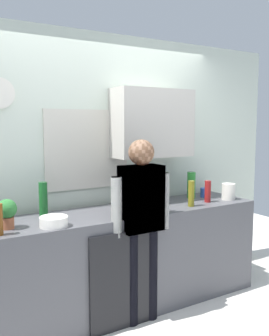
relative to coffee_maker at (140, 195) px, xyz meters
name	(u,v)px	position (x,y,z in m)	size (l,w,h in m)	color
ground_plane	(141,320)	(-0.13, -0.23, -1.08)	(8.00, 8.00, 0.00)	silver
kitchen_counter	(124,259)	(-0.13, 0.07, -0.61)	(2.75, 0.64, 0.93)	#4C4C51
dishwasher_panel	(120,282)	(-0.36, -0.26, -0.66)	(0.56, 0.02, 0.84)	black
back_wall_assembly	(109,160)	(-0.08, 0.47, 0.28)	(4.35, 0.42, 2.60)	silver
coffee_maker	(140,195)	(0.00, 0.00, 0.00)	(0.20, 0.20, 0.33)	black
bottle_olive_oil	(191,194)	(0.51, -0.12, -0.02)	(0.06, 0.06, 0.25)	olive
bottle_red_vinegar	(208,191)	(0.78, -0.05, -0.04)	(0.06, 0.06, 0.22)	maroon
bottle_green_wine	(43,199)	(-0.84, 0.23, 0.00)	(0.07, 0.07, 0.30)	#195923
bottle_clear_soda	(191,185)	(0.78, 0.21, -0.01)	(0.09, 0.09, 0.28)	#2D8C33
cup_blue_mug	(204,193)	(0.93, 0.17, -0.10)	(0.08, 0.08, 0.10)	#3351B2
mixing_bowl	(54,222)	(-0.87, -0.13, -0.11)	(0.22, 0.22, 0.08)	white
potted_plant	(7,212)	(-1.19, 0.00, -0.01)	(0.15, 0.15, 0.23)	#9E5638
storage_canister	(228,192)	(1.06, -0.07, -0.06)	(0.14, 0.14, 0.17)	silver
person_at_sink	(141,216)	(-0.13, -0.23, -0.13)	(0.57, 0.22, 1.60)	black
person_guest	(141,216)	(-0.13, -0.23, -0.13)	(0.57, 0.22, 1.60)	black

